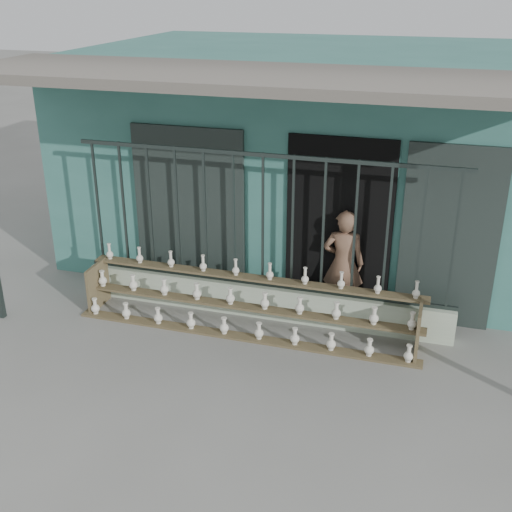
# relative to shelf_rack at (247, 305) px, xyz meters

# --- Properties ---
(ground) EXTENTS (60.00, 60.00, 0.00)m
(ground) POSITION_rel_shelf_rack_xyz_m (0.09, -0.89, -0.36)
(ground) COLOR slate
(workshop_building) EXTENTS (7.40, 6.60, 3.21)m
(workshop_building) POSITION_rel_shelf_rack_xyz_m (0.09, 3.34, 1.26)
(workshop_building) COLOR #346F65
(workshop_building) RESTS_ON ground
(parapet_wall) EXTENTS (5.00, 0.20, 0.45)m
(parapet_wall) POSITION_rel_shelf_rack_xyz_m (0.09, 0.41, -0.13)
(parapet_wall) COLOR #B6C8AB
(parapet_wall) RESTS_ON ground
(security_fence) EXTENTS (5.00, 0.04, 1.80)m
(security_fence) POSITION_rel_shelf_rack_xyz_m (0.09, 0.41, 0.99)
(security_fence) COLOR #283330
(security_fence) RESTS_ON parapet_wall
(shelf_rack) EXTENTS (4.50, 0.68, 0.85)m
(shelf_rack) POSITION_rel_shelf_rack_xyz_m (0.00, 0.00, 0.00)
(shelf_rack) COLOR brown
(shelf_rack) RESTS_ON ground
(elderly_woman) EXTENTS (0.57, 0.41, 1.48)m
(elderly_woman) POSITION_rel_shelf_rack_xyz_m (1.09, 0.77, 0.39)
(elderly_woman) COLOR brown
(elderly_woman) RESTS_ON ground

